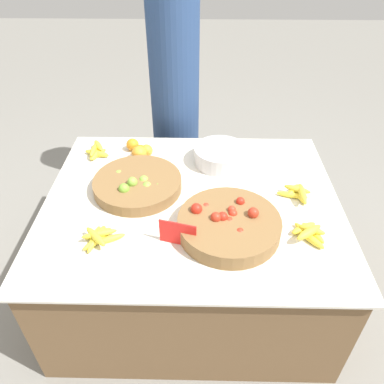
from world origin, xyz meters
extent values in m
plane|color=gray|center=(0.00, 0.00, 0.00)|extent=(12.00, 12.00, 0.00)
cube|color=brown|center=(0.00, 0.00, 0.31)|extent=(1.37, 1.13, 0.62)
cube|color=silver|center=(0.00, 0.00, 0.63)|extent=(1.42, 1.18, 0.01)
cylinder|color=olive|center=(-0.27, 0.08, 0.66)|extent=(0.44, 0.44, 0.06)
sphere|color=#89BC42|center=(-0.29, 0.05, 0.70)|extent=(0.05, 0.05, 0.05)
sphere|color=#89BC42|center=(-0.30, 0.11, 0.66)|extent=(0.04, 0.04, 0.04)
sphere|color=#89BC42|center=(-0.22, 0.04, 0.68)|extent=(0.05, 0.05, 0.05)
sphere|color=#7AB238|center=(-0.32, 0.00, 0.70)|extent=(0.05, 0.05, 0.05)
sphere|color=#89BC42|center=(-0.24, 0.09, 0.68)|extent=(0.05, 0.05, 0.05)
sphere|color=#7AB238|center=(-0.42, 0.08, 0.66)|extent=(0.05, 0.05, 0.05)
sphere|color=#6BA333|center=(-0.30, 0.05, 0.68)|extent=(0.05, 0.05, 0.05)
sphere|color=#6BA333|center=(-0.17, 0.05, 0.67)|extent=(0.05, 0.05, 0.05)
sphere|color=#89BC42|center=(-0.38, 0.15, 0.67)|extent=(0.05, 0.05, 0.05)
cylinder|color=olive|center=(0.16, -0.21, 0.67)|extent=(0.45, 0.45, 0.07)
sphere|color=red|center=(0.14, -0.20, 0.71)|extent=(0.04, 0.04, 0.04)
sphere|color=red|center=(0.18, -0.17, 0.70)|extent=(0.04, 0.04, 0.04)
sphere|color=red|center=(0.15, -0.15, 0.67)|extent=(0.04, 0.04, 0.04)
sphere|color=red|center=(0.14, -0.22, 0.66)|extent=(0.05, 0.05, 0.05)
sphere|color=red|center=(0.04, -0.13, 0.66)|extent=(0.05, 0.05, 0.05)
sphere|color=red|center=(0.12, -0.14, 0.68)|extent=(0.04, 0.04, 0.04)
sphere|color=red|center=(0.22, -0.10, 0.71)|extent=(0.04, 0.04, 0.04)
sphere|color=red|center=(0.04, -0.15, 0.68)|extent=(0.04, 0.04, 0.04)
sphere|color=red|center=(0.18, -0.15, 0.71)|extent=(0.04, 0.04, 0.04)
sphere|color=red|center=(0.21, -0.28, 0.69)|extent=(0.04, 0.04, 0.04)
sphere|color=red|center=(0.11, -0.21, 0.71)|extent=(0.05, 0.05, 0.05)
sphere|color=red|center=(0.16, -0.21, 0.68)|extent=(0.05, 0.05, 0.05)
sphere|color=red|center=(0.22, -0.22, 0.67)|extent=(0.05, 0.05, 0.05)
sphere|color=red|center=(0.02, -0.16, 0.72)|extent=(0.05, 0.05, 0.05)
sphere|color=red|center=(0.27, -0.18, 0.72)|extent=(0.05, 0.05, 0.05)
sphere|color=red|center=(0.07, -0.12, 0.69)|extent=(0.04, 0.04, 0.04)
sphere|color=orange|center=(-0.30, 0.39, 0.67)|extent=(0.07, 0.07, 0.07)
sphere|color=orange|center=(-0.35, 0.45, 0.67)|extent=(0.07, 0.07, 0.07)
sphere|color=orange|center=(-0.30, 0.35, 0.67)|extent=(0.08, 0.08, 0.08)
sphere|color=orange|center=(-0.26, 0.39, 0.67)|extent=(0.07, 0.07, 0.07)
cylinder|color=silver|center=(0.15, 0.33, 0.68)|extent=(0.28, 0.28, 0.09)
cube|color=red|center=(-0.05, -0.29, 0.69)|extent=(0.16, 0.05, 0.12)
ellipsoid|color=yellow|center=(-0.34, -0.28, 0.65)|extent=(0.13, 0.08, 0.03)
ellipsoid|color=yellow|center=(-0.40, -0.25, 0.65)|extent=(0.11, 0.09, 0.03)
ellipsoid|color=yellow|center=(-0.40, -0.27, 0.65)|extent=(0.07, 0.14, 0.03)
ellipsoid|color=yellow|center=(-0.41, -0.28, 0.65)|extent=(0.04, 0.16, 0.03)
ellipsoid|color=yellow|center=(-0.40, -0.30, 0.65)|extent=(0.11, 0.12, 0.03)
ellipsoid|color=yellow|center=(-0.40, -0.30, 0.67)|extent=(0.12, 0.13, 0.03)
ellipsoid|color=yellow|center=(-0.39, -0.27, 0.67)|extent=(0.15, 0.07, 0.03)
ellipsoid|color=yellow|center=(0.49, 0.03, 0.65)|extent=(0.15, 0.06, 0.03)
ellipsoid|color=yellow|center=(0.53, 0.02, 0.65)|extent=(0.06, 0.12, 0.03)
ellipsoid|color=yellow|center=(0.50, 0.07, 0.65)|extent=(0.10, 0.11, 0.03)
ellipsoid|color=yellow|center=(0.51, 0.05, 0.67)|extent=(0.13, 0.08, 0.03)
ellipsoid|color=yellow|center=(0.53, 0.01, 0.68)|extent=(0.04, 0.14, 0.03)
ellipsoid|color=yellow|center=(0.51, -0.27, 0.65)|extent=(0.11, 0.12, 0.03)
ellipsoid|color=yellow|center=(0.49, -0.21, 0.65)|extent=(0.08, 0.11, 0.03)
ellipsoid|color=yellow|center=(0.53, -0.23, 0.65)|extent=(0.09, 0.14, 0.03)
ellipsoid|color=yellow|center=(0.49, -0.20, 0.65)|extent=(0.13, 0.10, 0.04)
ellipsoid|color=yellow|center=(0.52, -0.23, 0.67)|extent=(0.11, 0.07, 0.03)
ellipsoid|color=yellow|center=(0.50, -0.26, 0.68)|extent=(0.13, 0.11, 0.04)
ellipsoid|color=yellow|center=(-0.55, 0.38, 0.65)|extent=(0.06, 0.14, 0.03)
ellipsoid|color=yellow|center=(-0.54, 0.38, 0.65)|extent=(0.09, 0.11, 0.03)
ellipsoid|color=yellow|center=(-0.55, 0.38, 0.65)|extent=(0.06, 0.13, 0.03)
ellipsoid|color=yellow|center=(-0.54, 0.38, 0.65)|extent=(0.15, 0.08, 0.04)
ellipsoid|color=yellow|center=(-0.56, 0.39, 0.67)|extent=(0.03, 0.14, 0.03)
ellipsoid|color=yellow|center=(-0.54, 0.43, 0.67)|extent=(0.09, 0.12, 0.03)
cylinder|color=navy|center=(-0.13, 0.87, 0.76)|extent=(0.31, 0.31, 1.53)
camera|label=1|loc=(0.03, -1.39, 1.79)|focal=35.00mm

